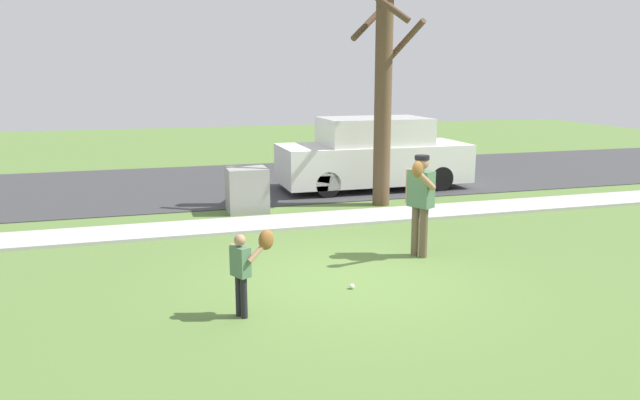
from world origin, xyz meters
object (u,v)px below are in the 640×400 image
at_px(person_adult, 420,194).
at_px(baseball, 352,286).
at_px(street_tree_near, 384,74).
at_px(person_child, 247,262).
at_px(utility_cabinet, 247,190).
at_px(parked_van_white, 374,155).

height_order(person_adult, baseball, person_adult).
bearing_deg(street_tree_near, baseball, -116.23).
bearing_deg(street_tree_near, person_child, -125.90).
xyz_separation_m(utility_cabinet, street_tree_near, (3.14, -0.16, 2.52)).
relative_size(person_child, parked_van_white, 0.22).
distance_m(baseball, street_tree_near, 6.48).
bearing_deg(street_tree_near, parked_van_white, 73.85).
height_order(baseball, street_tree_near, street_tree_near).
distance_m(utility_cabinet, street_tree_near, 4.03).
bearing_deg(parked_van_white, baseball, 66.43).
distance_m(person_adult, street_tree_near, 4.57).
relative_size(baseball, utility_cabinet, 0.07).
height_order(utility_cabinet, parked_van_white, parked_van_white).
xyz_separation_m(person_adult, street_tree_near, (0.96, 4.02, 1.94)).
height_order(street_tree_near, parked_van_white, street_tree_near).
height_order(person_child, utility_cabinet, person_child).
height_order(baseball, utility_cabinet, utility_cabinet).
bearing_deg(parked_van_white, person_child, 58.53).
height_order(baseball, parked_van_white, parked_van_white).
relative_size(person_child, baseball, 15.09).
bearing_deg(parked_van_white, person_adult, 75.64).
bearing_deg(utility_cabinet, person_child, -99.64).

